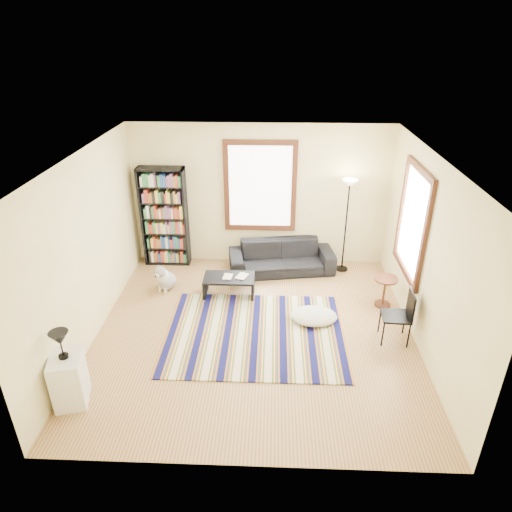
{
  "coord_description": "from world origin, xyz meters",
  "views": [
    {
      "loc": [
        0.26,
        -5.95,
        4.37
      ],
      "look_at": [
        0.0,
        0.5,
        1.1
      ],
      "focal_mm": 32.0,
      "sensor_mm": 36.0,
      "label": 1
    }
  ],
  "objects_px": {
    "coffee_table": "(229,286)",
    "dog": "(166,276)",
    "folding_chair": "(396,316)",
    "side_table": "(384,292)",
    "floor_cushion": "(314,316)",
    "floor_lamp": "(346,227)",
    "white_cabinet": "(69,379)",
    "sofa": "(281,257)",
    "bookshelf": "(164,217)"
  },
  "relations": [
    {
      "from": "coffee_table",
      "to": "floor_cushion",
      "type": "xyz_separation_m",
      "value": [
        1.47,
        -0.78,
        -0.08
      ]
    },
    {
      "from": "floor_lamp",
      "to": "white_cabinet",
      "type": "height_order",
      "value": "floor_lamp"
    },
    {
      "from": "bookshelf",
      "to": "dog",
      "type": "distance_m",
      "value": 1.29
    },
    {
      "from": "floor_cushion",
      "to": "folding_chair",
      "type": "bearing_deg",
      "value": -20.73
    },
    {
      "from": "floor_lamp",
      "to": "folding_chair",
      "type": "distance_m",
      "value": 2.37
    },
    {
      "from": "floor_cushion",
      "to": "floor_lamp",
      "type": "bearing_deg",
      "value": 69.18
    },
    {
      "from": "sofa",
      "to": "bookshelf",
      "type": "distance_m",
      "value": 2.44
    },
    {
      "from": "dog",
      "to": "floor_lamp",
      "type": "bearing_deg",
      "value": 35.11
    },
    {
      "from": "side_table",
      "to": "white_cabinet",
      "type": "relative_size",
      "value": 0.77
    },
    {
      "from": "white_cabinet",
      "to": "folding_chair",
      "type": "bearing_deg",
      "value": 4.2
    },
    {
      "from": "bookshelf",
      "to": "side_table",
      "type": "height_order",
      "value": "bookshelf"
    },
    {
      "from": "folding_chair",
      "to": "coffee_table",
      "type": "bearing_deg",
      "value": 158.76
    },
    {
      "from": "coffee_table",
      "to": "folding_chair",
      "type": "xyz_separation_m",
      "value": [
        2.66,
        -1.23,
        0.25
      ]
    },
    {
      "from": "side_table",
      "to": "folding_chair",
      "type": "distance_m",
      "value": 0.99
    },
    {
      "from": "folding_chair",
      "to": "dog",
      "type": "height_order",
      "value": "folding_chair"
    },
    {
      "from": "bookshelf",
      "to": "floor_lamp",
      "type": "height_order",
      "value": "bookshelf"
    },
    {
      "from": "folding_chair",
      "to": "white_cabinet",
      "type": "bearing_deg",
      "value": -158.17
    },
    {
      "from": "coffee_table",
      "to": "dog",
      "type": "bearing_deg",
      "value": 171.55
    },
    {
      "from": "sofa",
      "to": "side_table",
      "type": "relative_size",
      "value": 3.76
    },
    {
      "from": "floor_cushion",
      "to": "white_cabinet",
      "type": "distance_m",
      "value": 3.79
    },
    {
      "from": "folding_chair",
      "to": "white_cabinet",
      "type": "xyz_separation_m",
      "value": [
        -4.45,
        -1.47,
        -0.08
      ]
    },
    {
      "from": "floor_lamp",
      "to": "white_cabinet",
      "type": "xyz_separation_m",
      "value": [
        -3.95,
        -3.74,
        -0.58
      ]
    },
    {
      "from": "side_table",
      "to": "dog",
      "type": "relative_size",
      "value": 1.03
    },
    {
      "from": "dog",
      "to": "coffee_table",
      "type": "bearing_deg",
      "value": 12.14
    },
    {
      "from": "coffee_table",
      "to": "side_table",
      "type": "relative_size",
      "value": 1.67
    },
    {
      "from": "side_table",
      "to": "folding_chair",
      "type": "relative_size",
      "value": 0.63
    },
    {
      "from": "sofa",
      "to": "side_table",
      "type": "distance_m",
      "value": 2.12
    },
    {
      "from": "sofa",
      "to": "dog",
      "type": "distance_m",
      "value": 2.26
    },
    {
      "from": "bookshelf",
      "to": "coffee_table",
      "type": "height_order",
      "value": "bookshelf"
    },
    {
      "from": "side_table",
      "to": "floor_cushion",
      "type": "bearing_deg",
      "value": -156.78
    },
    {
      "from": "floor_cushion",
      "to": "dog",
      "type": "relative_size",
      "value": 1.46
    },
    {
      "from": "folding_chair",
      "to": "side_table",
      "type": "bearing_deg",
      "value": 90.63
    },
    {
      "from": "floor_cushion",
      "to": "folding_chair",
      "type": "relative_size",
      "value": 0.89
    },
    {
      "from": "coffee_table",
      "to": "dog",
      "type": "distance_m",
      "value": 1.19
    },
    {
      "from": "floor_cushion",
      "to": "side_table",
      "type": "xyz_separation_m",
      "value": [
        1.24,
        0.53,
        0.17
      ]
    },
    {
      "from": "floor_lamp",
      "to": "white_cabinet",
      "type": "relative_size",
      "value": 2.66
    },
    {
      "from": "floor_lamp",
      "to": "floor_cushion",
      "type": "bearing_deg",
      "value": -110.82
    },
    {
      "from": "dog",
      "to": "bookshelf",
      "type": "bearing_deg",
      "value": 121.35
    },
    {
      "from": "side_table",
      "to": "dog",
      "type": "bearing_deg",
      "value": 173.79
    },
    {
      "from": "floor_cushion",
      "to": "dog",
      "type": "xyz_separation_m",
      "value": [
        -2.65,
        0.95,
        0.17
      ]
    },
    {
      "from": "coffee_table",
      "to": "floor_cushion",
      "type": "relative_size",
      "value": 1.17
    },
    {
      "from": "bookshelf",
      "to": "white_cabinet",
      "type": "distance_m",
      "value": 3.98
    },
    {
      "from": "floor_lamp",
      "to": "side_table",
      "type": "bearing_deg",
      "value": -67.01
    },
    {
      "from": "sofa",
      "to": "floor_lamp",
      "type": "relative_size",
      "value": 1.09
    },
    {
      "from": "floor_lamp",
      "to": "side_table",
      "type": "distance_m",
      "value": 1.55
    },
    {
      "from": "coffee_table",
      "to": "folding_chair",
      "type": "height_order",
      "value": "folding_chair"
    },
    {
      "from": "coffee_table",
      "to": "side_table",
      "type": "distance_m",
      "value": 2.72
    },
    {
      "from": "coffee_table",
      "to": "bookshelf",
      "type": "bearing_deg",
      "value": 138.61
    },
    {
      "from": "floor_lamp",
      "to": "dog",
      "type": "relative_size",
      "value": 3.55
    },
    {
      "from": "coffee_table",
      "to": "floor_lamp",
      "type": "xyz_separation_m",
      "value": [
        2.16,
        1.04,
        0.75
      ]
    }
  ]
}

